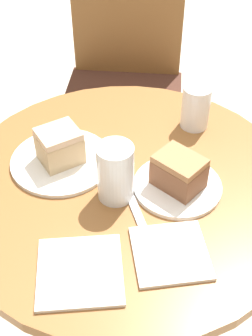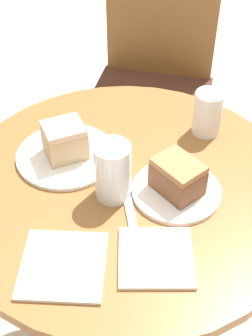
{
  "view_description": "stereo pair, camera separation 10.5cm",
  "coord_description": "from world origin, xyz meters",
  "views": [
    {
      "loc": [
        0.06,
        -0.77,
        1.52
      ],
      "look_at": [
        0.0,
        0.0,
        0.81
      ],
      "focal_mm": 50.0,
      "sensor_mm": 36.0,
      "label": 1
    },
    {
      "loc": [
        0.16,
        -0.76,
        1.52
      ],
      "look_at": [
        0.0,
        0.0,
        0.81
      ],
      "focal_mm": 50.0,
      "sensor_mm": 36.0,
      "label": 2
    }
  ],
  "objects": [
    {
      "name": "table",
      "position": [
        0.0,
        0.0,
        0.58
      ],
      "size": [
        0.8,
        0.8,
        0.77
      ],
      "color": "brown",
      "rests_on": "ground_plane"
    },
    {
      "name": "chair",
      "position": [
        -0.08,
        0.84,
        0.49
      ],
      "size": [
        0.48,
        0.48,
        0.92
      ],
      "rotation": [
        0.0,
        0.0,
        -0.02
      ],
      "color": "brown",
      "rests_on": "ground_plane"
    },
    {
      "name": "plate_near",
      "position": [
        0.12,
        -0.01,
        0.78
      ],
      "size": [
        0.2,
        0.2,
        0.01
      ],
      "color": "white",
      "rests_on": "table"
    },
    {
      "name": "plate_far",
      "position": [
        -0.16,
        0.05,
        0.78
      ],
      "size": [
        0.24,
        0.24,
        0.01
      ],
      "color": "white",
      "rests_on": "table"
    },
    {
      "name": "cake_slice_near",
      "position": [
        0.12,
        -0.01,
        0.82
      ],
      "size": [
        0.13,
        0.13,
        0.08
      ],
      "rotation": [
        0.0,
        0.0,
        4.05
      ],
      "color": "brown",
      "rests_on": "plate_near"
    },
    {
      "name": "cake_slice_far",
      "position": [
        -0.16,
        0.05,
        0.82
      ],
      "size": [
        0.12,
        0.12,
        0.08
      ],
      "rotation": [
        0.0,
        0.0,
        2.19
      ],
      "color": "tan",
      "rests_on": "plate_far"
    },
    {
      "name": "glass_lemonade",
      "position": [
        -0.02,
        -0.05,
        0.84
      ],
      "size": [
        0.08,
        0.08,
        0.14
      ],
      "color": "beige",
      "rests_on": "table"
    },
    {
      "name": "glass_water",
      "position": [
        0.16,
        0.23,
        0.82
      ],
      "size": [
        0.07,
        0.07,
        0.12
      ],
      "color": "silver",
      "rests_on": "table"
    },
    {
      "name": "napkin_stack",
      "position": [
        -0.07,
        -0.26,
        0.78
      ],
      "size": [
        0.19,
        0.19,
        0.01
      ],
      "rotation": [
        0.0,
        0.0,
        0.16
      ],
      "color": "silver",
      "rests_on": "table"
    },
    {
      "name": "fork",
      "position": [
        0.03,
        -0.1,
        0.77
      ],
      "size": [
        0.07,
        0.15,
        0.0
      ],
      "rotation": [
        0.0,
        0.0,
        1.93
      ],
      "color": "silver",
      "rests_on": "table"
    },
    {
      "name": "napkin_side",
      "position": [
        0.1,
        -0.2,
        0.78
      ],
      "size": [
        0.17,
        0.17,
        0.01
      ],
      "rotation": [
        0.0,
        0.0,
        0.21
      ],
      "color": "silver",
      "rests_on": "table"
    }
  ]
}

